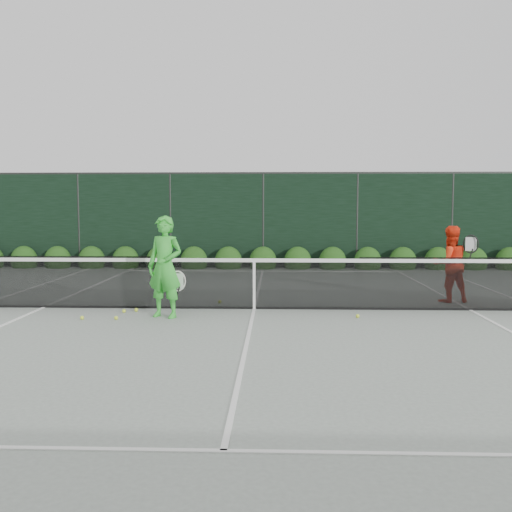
{
  "coord_description": "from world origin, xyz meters",
  "views": [
    {
      "loc": [
        0.42,
        -10.83,
        1.97
      ],
      "look_at": [
        0.02,
        0.3,
        1.0
      ],
      "focal_mm": 40.0,
      "sensor_mm": 36.0,
      "label": 1
    }
  ],
  "objects": [
    {
      "name": "ground",
      "position": [
        0.0,
        0.0,
        0.0
      ],
      "size": [
        80.0,
        80.0,
        0.0
      ],
      "primitive_type": "plane",
      "color": "gray",
      "rests_on": "ground"
    },
    {
      "name": "tennis_net",
      "position": [
        -0.02,
        0.0,
        0.53
      ],
      "size": [
        12.9,
        0.1,
        1.07
      ],
      "color": "black",
      "rests_on": "ground"
    },
    {
      "name": "player_woman",
      "position": [
        -1.55,
        -0.85,
        0.9
      ],
      "size": [
        0.77,
        0.63,
        1.81
      ],
      "rotation": [
        0.0,
        0.0,
        -0.34
      ],
      "color": "green",
      "rests_on": "ground"
    },
    {
      "name": "player_man",
      "position": [
        4.0,
        0.97,
        0.79
      ],
      "size": [
        0.92,
        0.71,
        1.57
      ],
      "rotation": [
        0.0,
        0.0,
        3.31
      ],
      "color": "#FF3715",
      "rests_on": "ground"
    },
    {
      "name": "court_lines",
      "position": [
        0.0,
        0.0,
        0.01
      ],
      "size": [
        11.03,
        23.83,
        0.01
      ],
      "color": "white",
      "rests_on": "ground"
    },
    {
      "name": "windscreen_fence",
      "position": [
        0.0,
        -2.71,
        1.51
      ],
      "size": [
        32.0,
        21.07,
        3.06
      ],
      "color": "black",
      "rests_on": "ground"
    },
    {
      "name": "hedge_row",
      "position": [
        -0.0,
        7.15,
        0.23
      ],
      "size": [
        31.66,
        0.65,
        0.94
      ],
      "color": "#143C10",
      "rests_on": "ground"
    },
    {
      "name": "tennis_balls",
      "position": [
        -1.47,
        -0.54,
        0.03
      ],
      "size": [
        4.9,
        1.82,
        0.07
      ],
      "color": "#D9F135",
      "rests_on": "ground"
    }
  ]
}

